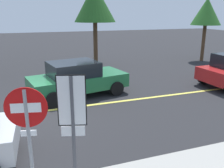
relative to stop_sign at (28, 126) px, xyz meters
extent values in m
plane|color=#262628|center=(0.15, 4.60, -1.60)|extent=(80.00, 80.00, 0.00)
cube|color=#E0D14C|center=(3.15, 4.60, -1.59)|extent=(28.00, 0.16, 0.01)
cylinder|color=gray|center=(0.00, 0.00, -0.45)|extent=(0.07, 0.07, 2.30)
cylinder|color=red|center=(0.00, 0.00, 0.36)|extent=(0.74, 0.19, 0.76)
cube|color=white|center=(0.00, 0.00, 0.36)|extent=(0.52, 0.15, 0.18)
cube|color=white|center=(0.00, 0.00, -0.14)|extent=(0.28, 0.09, 0.11)
cube|color=#4C4C51|center=(0.80, -0.10, -0.35)|extent=(0.06, 0.06, 2.50)
cube|color=white|center=(0.80, -0.10, 0.43)|extent=(0.49, 0.16, 0.95)
cube|color=black|center=(0.80, -0.10, 0.43)|extent=(0.52, 0.17, 0.99)
cube|color=white|center=(0.80, -0.10, -0.19)|extent=(0.44, 0.15, 0.20)
cylinder|color=black|center=(8.72, 5.71, -1.28)|extent=(0.65, 0.24, 0.64)
cube|color=#236B3D|center=(2.15, 6.03, -0.97)|extent=(4.51, 2.61, 0.61)
cube|color=black|center=(1.95, 5.99, -0.36)|extent=(2.30, 1.97, 0.61)
cylinder|color=black|center=(3.39, 7.21, -1.28)|extent=(0.67, 0.34, 0.64)
cylinder|color=black|center=(3.74, 5.40, -1.28)|extent=(0.67, 0.34, 0.64)
cylinder|color=black|center=(0.57, 6.66, -1.28)|extent=(0.67, 0.34, 0.64)
cylinder|color=black|center=(0.91, 4.86, -1.28)|extent=(0.67, 0.34, 0.64)
cylinder|color=#513823|center=(12.86, 10.95, -0.25)|extent=(0.26, 0.26, 2.70)
cone|color=#286023|center=(12.86, 10.95, 2.07)|extent=(2.19, 2.19, 1.94)
cylinder|color=#513823|center=(4.50, 11.49, -0.10)|extent=(0.28, 0.28, 2.99)
cone|color=#1E4C1C|center=(4.50, 11.49, 2.59)|extent=(2.69, 2.69, 2.39)
camera|label=1|loc=(0.11, -4.28, 1.98)|focal=38.92mm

